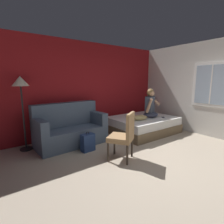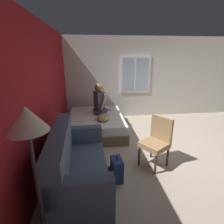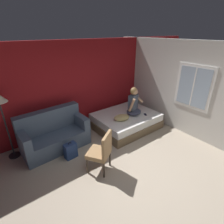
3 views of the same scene
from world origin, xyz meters
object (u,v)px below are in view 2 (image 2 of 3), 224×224
Objects in this scene: couch at (77,167)px; cell_phone at (108,110)px; throw_pillow at (104,117)px; bed at (96,124)px; backpack at (116,170)px; floor_lamp at (29,136)px; person_seated at (100,101)px; side_chair at (157,140)px.

couch is 2.81m from cell_phone.
throw_pillow is at bearing 11.19° from cell_phone.
throw_pillow is at bearing -150.09° from bed.
floor_lamp reaches higher than backpack.
floor_lamp reaches higher than person_seated.
floor_lamp is (-3.23, 0.63, 1.19)m from bed.
side_chair is 2.31m from cell_phone.
couch is 0.70m from backpack.
bed is 2.10m from side_chair.
backpack is (-0.37, 0.84, -0.34)m from side_chair.
side_chair is at bearing -152.24° from person_seated.
couch is 1.59m from side_chair.
bed is at bearing -9.18° from couch.
couch is 12.05× the size of cell_phone.
cell_phone is at bearing -15.93° from couch.
person_seated reaches higher than backpack.
person_seated is at bearing -12.39° from floor_lamp.
person_seated is (1.93, 1.01, 0.30)m from side_chair.
cell_phone is at bearing -41.63° from bed.
floor_lamp is at bearing 163.75° from throw_pillow.
cell_phone reaches higher than backpack.
side_chair is 2.48m from floor_lamp.
couch is at bearing 170.82° from bed.
couch is at bearing 163.03° from throw_pillow.
person_seated reaches higher than bed.
bed is 2.13m from backpack.
bed is 4.05× the size of throw_pillow.
bed is 1.12× the size of couch.
bed is at bearing -16.91° from cell_phone.
side_chair is (0.51, -1.50, 0.14)m from couch.
throw_pillow is (-0.37, -0.21, 0.31)m from bed.
floor_lamp is (-3.43, 0.75, 0.59)m from person_seated.
bed is 0.53m from throw_pillow.
backpack is (-2.10, -0.30, -0.04)m from bed.
person_seated reaches higher than cell_phone.
person_seated is (2.43, -0.49, 0.44)m from couch.
side_chair is 0.58× the size of floor_lamp.
person_seated is at bearing -33.25° from bed.
cell_phone is 0.08× the size of floor_lamp.
bed is 0.64m from person_seated.
couch is at bearing 8.79° from cell_phone.
throw_pillow is (1.74, 0.09, 0.36)m from backpack.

